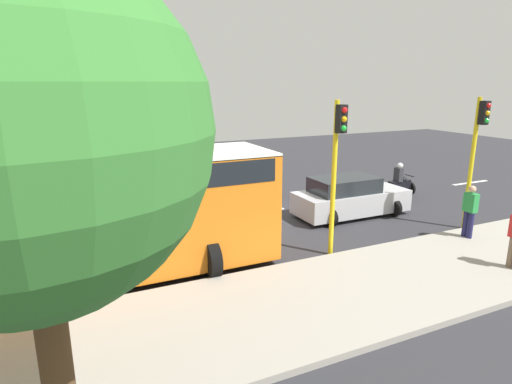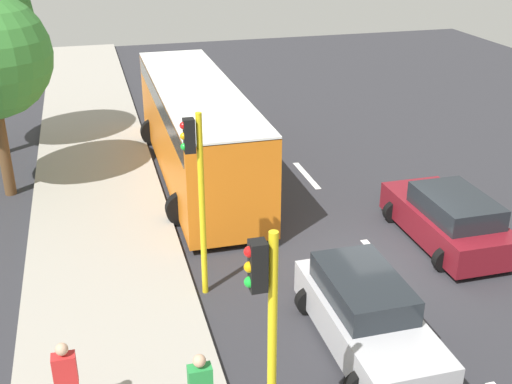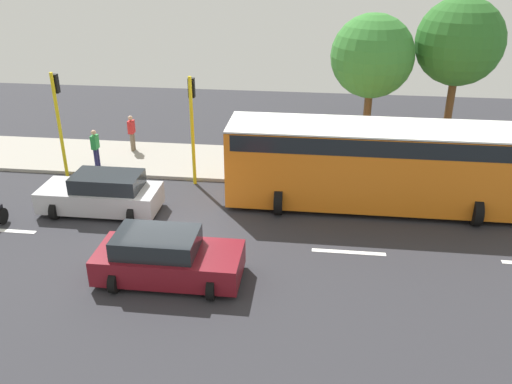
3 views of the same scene
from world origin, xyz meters
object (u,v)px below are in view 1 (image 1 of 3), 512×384
at_px(traffic_light_corner, 476,145).
at_px(street_tree_north, 25,135).
at_px(traffic_light_midblock, 337,158).
at_px(motorcycle, 400,182).
at_px(city_bus, 56,215).
at_px(pedestrian_by_tree, 470,210).
at_px(car_maroon, 224,185).
at_px(car_silver, 349,198).

height_order(traffic_light_corner, street_tree_north, street_tree_north).
relative_size(traffic_light_corner, street_tree_north, 0.71).
height_order(traffic_light_midblock, street_tree_north, street_tree_north).
xyz_separation_m(motorcycle, traffic_light_corner, (4.36, -1.02, 2.29)).
distance_m(city_bus, traffic_light_corner, 12.90).
xyz_separation_m(city_bus, traffic_light_corner, (1.26, 12.79, 1.08)).
distance_m(motorcycle, pedestrian_by_tree, 5.59).
bearing_deg(car_maroon, pedestrian_by_tree, 34.12).
height_order(motorcycle, street_tree_north, street_tree_north).
height_order(pedestrian_by_tree, street_tree_north, street_tree_north).
xyz_separation_m(car_maroon, traffic_light_midblock, (6.99, 0.73, 2.22)).
relative_size(car_maroon, pedestrian_by_tree, 2.55).
xyz_separation_m(motorcycle, pedestrian_by_tree, (5.20, -2.03, 0.42)).
height_order(car_silver, traffic_light_corner, traffic_light_corner).
bearing_deg(motorcycle, city_bus, -77.36).
bearing_deg(city_bus, pedestrian_by_tree, 79.89).
distance_m(city_bus, pedestrian_by_tree, 11.99).
bearing_deg(city_bus, car_silver, 99.74).
distance_m(car_maroon, traffic_light_midblock, 7.37).
bearing_deg(traffic_light_midblock, city_bus, -99.94).
distance_m(car_silver, traffic_light_midblock, 4.67).
distance_m(car_maroon, motorcycle, 7.79).
relative_size(car_silver, traffic_light_corner, 0.98).
bearing_deg(street_tree_north, car_maroon, 151.19).
relative_size(city_bus, motorcycle, 7.19).
xyz_separation_m(traffic_light_midblock, street_tree_north, (4.87, -7.25, 1.52)).
relative_size(city_bus, street_tree_north, 1.73).
bearing_deg(city_bus, motorcycle, 102.64).
distance_m(car_silver, motorcycle, 4.02).
height_order(motorcycle, traffic_light_corner, traffic_light_corner).
bearing_deg(traffic_light_midblock, motorcycle, 123.41).
relative_size(car_maroon, traffic_light_corner, 0.96).
relative_size(pedestrian_by_tree, traffic_light_corner, 0.38).
height_order(car_maroon, street_tree_north, street_tree_north).
height_order(pedestrian_by_tree, traffic_light_corner, traffic_light_corner).
xyz_separation_m(car_silver, traffic_light_midblock, (2.98, -2.83, 2.22)).
distance_m(car_silver, city_bus, 10.24).
bearing_deg(street_tree_north, city_bus, 179.56).
bearing_deg(car_silver, street_tree_north, -52.07).
xyz_separation_m(traffic_light_corner, traffic_light_midblock, (0.00, -5.59, 0.00)).
relative_size(motorcycle, street_tree_north, 0.24).
relative_size(car_silver, traffic_light_midblock, 0.98).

